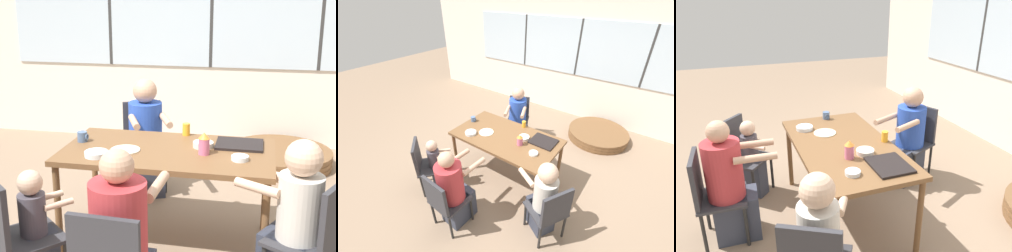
{
  "view_description": "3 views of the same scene",
  "coord_description": "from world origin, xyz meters",
  "views": [
    {
      "loc": [
        0.67,
        -3.22,
        1.89
      ],
      "look_at": [
        0.0,
        0.0,
        0.95
      ],
      "focal_mm": 50.0,
      "sensor_mm": 36.0,
      "label": 1
    },
    {
      "loc": [
        1.6,
        -2.21,
        2.65
      ],
      "look_at": [
        0.0,
        0.0,
        0.95
      ],
      "focal_mm": 24.0,
      "sensor_mm": 36.0,
      "label": 2
    },
    {
      "loc": [
        2.56,
        -0.95,
        2.04
      ],
      "look_at": [
        0.0,
        0.0,
        0.95
      ],
      "focal_mm": 35.0,
      "sensor_mm": 36.0,
      "label": 3
    }
  ],
  "objects": [
    {
      "name": "person_woman_green_shirt",
      "position": [
        -0.41,
        0.94,
        0.5
      ],
      "size": [
        0.53,
        0.66,
        1.11
      ],
      "rotation": [
        0.0,
        0.0,
        -2.73
      ],
      "color": "#333847",
      "rests_on": "ground_plane"
    },
    {
      "name": "person_man_blue_shirt",
      "position": [
        0.9,
        -0.5,
        0.5
      ],
      "size": [
        0.56,
        0.48,
        1.07
      ],
      "rotation": [
        0.0,
        0.0,
        1.06
      ],
      "color": "#333847",
      "rests_on": "ground_plane"
    },
    {
      "name": "plate_tortillas",
      "position": [
        -0.3,
        -0.09,
        0.78
      ],
      "size": [
        0.22,
        0.22,
        0.01
      ],
      "color": "beige",
      "rests_on": "dining_table"
    },
    {
      "name": "bowl_white_shallow",
      "position": [
        0.54,
        -0.13,
        0.79
      ],
      "size": [
        0.12,
        0.12,
        0.03
      ],
      "color": "silver",
      "rests_on": "dining_table"
    },
    {
      "name": "chair_for_toddler",
      "position": [
        -0.78,
        -0.9,
        0.5
      ],
      "size": [
        0.56,
        0.56,
        0.85
      ],
      "rotation": [
        0.0,
        0.0,
        -0.72
      ],
      "color": "#333338",
      "rests_on": "ground_plane"
    },
    {
      "name": "chair_for_man_teal_shirt",
      "position": [
        -0.06,
        -1.19,
        0.5
      ],
      "size": [
        0.42,
        0.42,
        0.85
      ],
      "rotation": [
        0.0,
        0.0,
        -0.05
      ],
      "color": "#333338",
      "rests_on": "ground_plane"
    },
    {
      "name": "bowl_cereal",
      "position": [
        0.25,
        0.1,
        0.79
      ],
      "size": [
        0.15,
        0.15,
        0.04
      ],
      "color": "silver",
      "rests_on": "dining_table"
    },
    {
      "name": "chair_for_woman_green_shirt",
      "position": [
        -0.48,
        1.09,
        0.5
      ],
      "size": [
        0.53,
        0.53,
        0.85
      ],
      "rotation": [
        0.0,
        0.0,
        -2.73
      ],
      "color": "#333338",
      "rests_on": "ground_plane"
    },
    {
      "name": "juice_glass",
      "position": [
        0.07,
        0.38,
        0.82
      ],
      "size": [
        0.06,
        0.06,
        0.1
      ],
      "color": "gold",
      "rests_on": "dining_table"
    },
    {
      "name": "person_man_teal_shirt",
      "position": [
        -0.05,
        -1.03,
        0.5
      ],
      "size": [
        0.36,
        0.6,
        1.12
      ],
      "rotation": [
        0.0,
        0.0,
        -0.05
      ],
      "color": "#333847",
      "rests_on": "ground_plane"
    },
    {
      "name": "folded_table_stack",
      "position": [
        0.89,
        1.96,
        0.09
      ],
      "size": [
        1.15,
        1.15,
        0.18
      ],
      "color": "brown",
      "rests_on": "ground_plane"
    },
    {
      "name": "sippy_cup",
      "position": [
        0.28,
        -0.05,
        0.85
      ],
      "size": [
        0.08,
        0.08,
        0.16
      ],
      "color": "#CC668C",
      "rests_on": "dining_table"
    },
    {
      "name": "wall_back_with_windows",
      "position": [
        0.0,
        2.65,
        1.41
      ],
      "size": [
        8.4,
        0.08,
        2.8
      ],
      "color": "silver",
      "rests_on": "ground_plane"
    },
    {
      "name": "coffee_mug",
      "position": [
        -0.69,
        0.05,
        0.81
      ],
      "size": [
        0.08,
        0.08,
        0.08
      ],
      "color": "slate",
      "rests_on": "dining_table"
    },
    {
      "name": "person_toddler",
      "position": [
        -0.68,
        -0.78,
        0.41
      ],
      "size": [
        0.33,
        0.35,
        0.85
      ],
      "rotation": [
        0.0,
        0.0,
        -0.72
      ],
      "color": "#333847",
      "rests_on": "ground_plane"
    },
    {
      "name": "bowl_fruit",
      "position": [
        -0.47,
        -0.25,
        0.79
      ],
      "size": [
        0.17,
        0.17,
        0.04
      ],
      "color": "silver",
      "rests_on": "dining_table"
    },
    {
      "name": "dining_table",
      "position": [
        0.0,
        0.0,
        0.7
      ],
      "size": [
        1.56,
        0.85,
        0.77
      ],
      "color": "brown",
      "rests_on": "ground_plane"
    },
    {
      "name": "chair_for_man_blue_shirt",
      "position": [
        1.04,
        -0.58,
        0.5
      ],
      "size": [
        0.54,
        0.54,
        0.85
      ],
      "rotation": [
        0.0,
        0.0,
        1.06
      ],
      "color": "#333338",
      "rests_on": "ground_plane"
    },
    {
      "name": "ground_plane",
      "position": [
        0.0,
        0.0,
        0.0
      ],
      "size": [
        16.0,
        16.0,
        0.0
      ],
      "primitive_type": "plane",
      "color": "#8C725B"
    },
    {
      "name": "food_tray_dark",
      "position": [
        0.51,
        0.2,
        0.78
      ],
      "size": [
        0.35,
        0.3,
        0.02
      ],
      "color": "black",
      "rests_on": "dining_table"
    }
  ]
}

